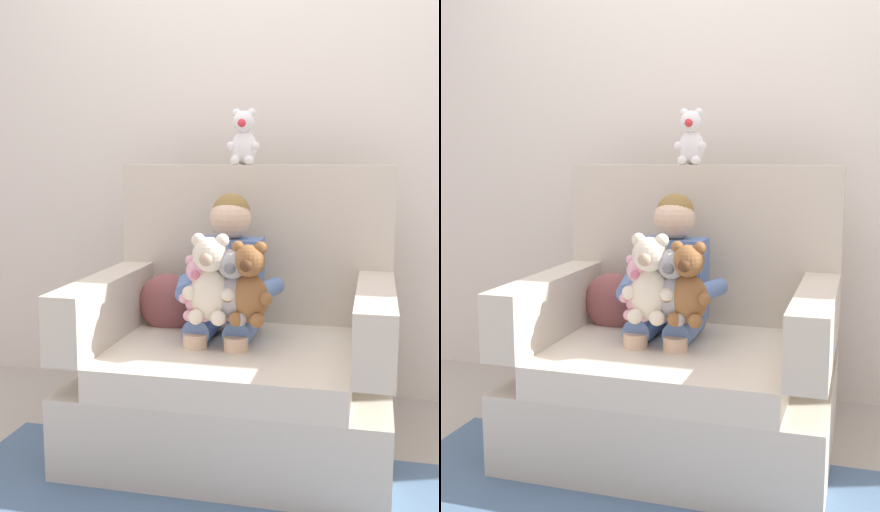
{
  "view_description": "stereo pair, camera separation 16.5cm",
  "coord_description": "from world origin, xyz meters",
  "views": [
    {
      "loc": [
        0.52,
        -2.47,
        1.17
      ],
      "look_at": [
        -0.06,
        -0.05,
        0.79
      ],
      "focal_mm": 46.13,
      "sensor_mm": 36.0,
      "label": 1
    },
    {
      "loc": [
        0.68,
        -2.43,
        1.17
      ],
      "look_at": [
        -0.06,
        -0.05,
        0.79
      ],
      "focal_mm": 46.13,
      "sensor_mm": 36.0,
      "label": 2
    }
  ],
  "objects": [
    {
      "name": "plush_white_on_backrest",
      "position": [
        -0.05,
        0.39,
        1.24
      ],
      "size": [
        0.14,
        0.12,
        0.24
      ],
      "rotation": [
        0.0,
        0.0,
        -0.08
      ],
      "color": "white",
      "rests_on": "armchair"
    },
    {
      "name": "plush_grey",
      "position": [
        0.01,
        -0.12,
        0.68
      ],
      "size": [
        0.17,
        0.14,
        0.29
      ],
      "rotation": [
        0.0,
        0.0,
        -0.19
      ],
      "color": "#9E9EA3",
      "rests_on": "armchair"
    },
    {
      "name": "throw_pillow",
      "position": [
        -0.34,
        0.18,
        0.54
      ],
      "size": [
        0.27,
        0.13,
        0.26
      ],
      "primitive_type": "ellipsoid",
      "rotation": [
        0.0,
        0.0,
        0.05
      ],
      "color": "#8C4C4C",
      "rests_on": "armchair"
    },
    {
      "name": "back_wall",
      "position": [
        0.0,
        0.76,
        1.3
      ],
      "size": [
        6.0,
        0.1,
        2.6
      ],
      "primitive_type": "cube",
      "color": "silver",
      "rests_on": "ground"
    },
    {
      "name": "seated_child",
      "position": [
        -0.06,
        0.08,
        0.65
      ],
      "size": [
        0.45,
        0.39,
        0.82
      ],
      "rotation": [
        0.0,
        0.0,
        0.13
      ],
      "color": "#597AB7",
      "rests_on": "armchair"
    },
    {
      "name": "plush_cream",
      "position": [
        -0.08,
        -0.12,
        0.7
      ],
      "size": [
        0.2,
        0.16,
        0.34
      ],
      "rotation": [
        0.0,
        0.0,
        -0.05
      ],
      "color": "silver",
      "rests_on": "armchair"
    },
    {
      "name": "plush_pink",
      "position": [
        -0.13,
        -0.1,
        0.66
      ],
      "size": [
        0.15,
        0.12,
        0.25
      ],
      "rotation": [
        0.0,
        0.0,
        -0.19
      ],
      "color": "#EAA8BC",
      "rests_on": "armchair"
    },
    {
      "name": "armchair",
      "position": [
        0.0,
        0.06,
        0.34
      ],
      "size": [
        1.2,
        0.94,
        1.13
      ],
      "color": "beige",
      "rests_on": "ground"
    },
    {
      "name": "ground_plane",
      "position": [
        0.0,
        0.0,
        0.0
      ],
      "size": [
        8.0,
        8.0,
        0.0
      ],
      "primitive_type": "plane",
      "color": "#ADA89E"
    },
    {
      "name": "plush_brown",
      "position": [
        0.07,
        -0.12,
        0.69
      ],
      "size": [
        0.19,
        0.15,
        0.31
      ],
      "rotation": [
        0.0,
        0.0,
        0.22
      ],
      "color": "brown",
      "rests_on": "armchair"
    }
  ]
}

